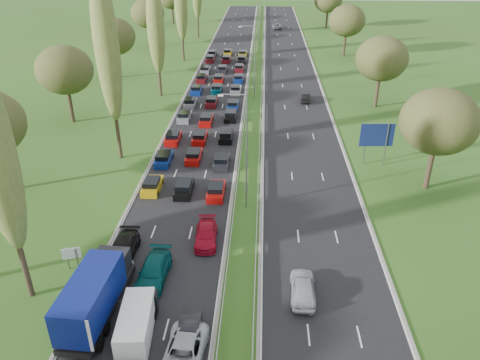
# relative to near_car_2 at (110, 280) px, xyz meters

# --- Properties ---
(ground) EXTENTS (260.00, 260.00, 0.00)m
(ground) POSITION_rel_near_car_2_xyz_m (10.12, 49.86, -0.74)
(ground) COLOR #2E5219
(ground) RESTS_ON ground
(near_carriageway) EXTENTS (10.50, 215.00, 0.04)m
(near_carriageway) POSITION_rel_near_car_2_xyz_m (3.37, 52.36, -0.74)
(near_carriageway) COLOR black
(near_carriageway) RESTS_ON ground
(far_carriageway) EXTENTS (10.50, 215.00, 0.04)m
(far_carriageway) POSITION_rel_near_car_2_xyz_m (16.87, 52.36, -0.74)
(far_carriageway) COLOR black
(far_carriageway) RESTS_ON ground
(central_reservation) EXTENTS (2.36, 215.00, 0.32)m
(central_reservation) POSITION_rel_near_car_2_xyz_m (10.12, 52.36, -0.19)
(central_reservation) COLOR gray
(central_reservation) RESTS_ON ground
(lamp_columns) EXTENTS (0.18, 140.18, 12.00)m
(lamp_columns) POSITION_rel_near_car_2_xyz_m (10.12, 47.86, 5.26)
(lamp_columns) COLOR gray
(lamp_columns) RESTS_ON ground
(poplar_row) EXTENTS (2.80, 127.80, 22.44)m
(poplar_row) POSITION_rel_near_car_2_xyz_m (-5.88, 38.03, 11.64)
(poplar_row) COLOR #2D2116
(poplar_row) RESTS_ON ground
(woodland_left) EXTENTS (8.00, 166.00, 11.10)m
(woodland_left) POSITION_rel_near_car_2_xyz_m (-16.38, 32.49, 6.94)
(woodland_left) COLOR #2D2116
(woodland_left) RESTS_ON ground
(woodland_right) EXTENTS (8.00, 153.00, 11.10)m
(woodland_right) POSITION_rel_near_car_2_xyz_m (29.62, 36.53, 6.94)
(woodland_right) COLOR #2D2116
(woodland_right) RESTS_ON ground
(traffic_queue_fill) EXTENTS (8.94, 68.45, 0.80)m
(traffic_queue_fill) POSITION_rel_near_car_2_xyz_m (3.37, 47.35, -0.30)
(traffic_queue_fill) COLOR #BF990C
(traffic_queue_fill) RESTS_ON ground
(near_car_2) EXTENTS (2.62, 5.31, 1.45)m
(near_car_2) POSITION_rel_near_car_2_xyz_m (0.00, 0.00, 0.00)
(near_car_2) COLOR white
(near_car_2) RESTS_ON near_carriageway
(near_car_3) EXTENTS (2.15, 5.25, 1.52)m
(near_car_3) POSITION_rel_near_car_2_xyz_m (-0.08, 3.97, 0.04)
(near_car_3) COLOR black
(near_car_3) RESTS_ON near_carriageway
(near_car_7) EXTENTS (2.43, 5.48, 1.56)m
(near_car_7) POSITION_rel_near_car_2_xyz_m (3.15, 1.17, 0.06)
(near_car_7) COLOR #05494C
(near_car_7) RESTS_ON near_carriageway
(near_car_9) EXTENTS (1.53, 4.16, 1.36)m
(near_car_9) POSITION_rel_near_car_2_xyz_m (6.92, -5.07, -0.04)
(near_car_9) COLOR black
(near_car_9) RESTS_ON near_carriageway
(near_car_10) EXTENTS (2.93, 5.70, 1.54)m
(near_car_10) POSITION_rel_near_car_2_xyz_m (6.84, -6.97, 0.05)
(near_car_10) COLOR #B4BABE
(near_car_10) RESTS_ON near_carriageway
(near_car_11) EXTENTS (2.24, 4.92, 1.40)m
(near_car_11) POSITION_rel_near_car_2_xyz_m (6.75, 6.60, -0.03)
(near_car_11) COLOR maroon
(near_car_11) RESTS_ON near_carriageway
(far_car_0) EXTENTS (2.01, 4.74, 1.60)m
(far_car_0) POSITION_rel_near_car_2_xyz_m (14.95, -0.18, 0.07)
(far_car_0) COLOR #9FA2A8
(far_car_0) RESTS_ON far_carriageway
(far_car_1) EXTENTS (1.71, 4.20, 1.36)m
(far_car_1) POSITION_rel_near_car_2_xyz_m (18.63, 47.02, -0.05)
(far_car_1) COLOR black
(far_car_1) RESTS_ON far_carriageway
(far_car_2) EXTENTS (2.78, 5.55, 1.51)m
(far_car_2) POSITION_rel_near_car_2_xyz_m (15.14, 113.08, 0.03)
(far_car_2) COLOR slate
(far_car_2) RESTS_ON far_carriageway
(blue_lorry) EXTENTS (2.57, 9.26, 3.91)m
(blue_lorry) POSITION_rel_near_car_2_xyz_m (-0.02, -2.92, 1.28)
(blue_lorry) COLOR black
(blue_lorry) RESTS_ON near_carriageway
(white_van_rear) EXTENTS (2.06, 5.26, 2.11)m
(white_van_rear) POSITION_rel_near_car_2_xyz_m (3.25, -4.57, 0.34)
(white_van_rear) COLOR white
(white_van_rear) RESTS_ON near_carriageway
(info_sign) EXTENTS (1.47, 0.53, 2.10)m
(info_sign) POSITION_rel_near_car_2_xyz_m (-3.78, 2.13, 0.63)
(info_sign) COLOR gray
(info_sign) RESTS_ON ground
(direction_sign) EXTENTS (4.00, 0.38, 5.20)m
(direction_sign) POSITION_rel_near_car_2_xyz_m (25.02, 23.47, 2.83)
(direction_sign) COLOR gray
(direction_sign) RESTS_ON ground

